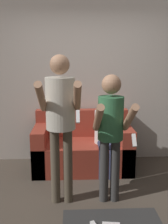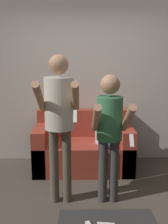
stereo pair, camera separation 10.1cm
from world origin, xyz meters
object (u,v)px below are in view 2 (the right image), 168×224
(person_standing_left, at_px, (59,113))
(person_standing_right, at_px, (110,127))
(person_seated, at_px, (106,130))
(couch, at_px, (84,149))

(person_standing_left, xyz_separation_m, person_standing_right, (0.58, -0.01, -0.16))
(person_standing_left, bearing_deg, person_seated, 53.44)
(couch, bearing_deg, person_standing_right, -73.95)
(couch, distance_m, person_standing_right, 1.23)
(couch, height_order, person_standing_right, person_standing_right)
(person_standing_left, height_order, person_standing_right, person_standing_left)
(person_seated, bearing_deg, couch, 155.92)
(couch, bearing_deg, person_standing_left, -106.13)
(couch, bearing_deg, person_seated, -24.08)
(person_standing_left, distance_m, person_standing_right, 0.60)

